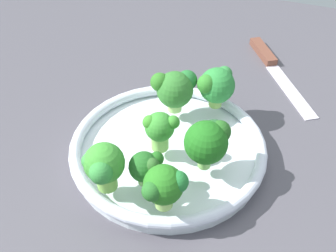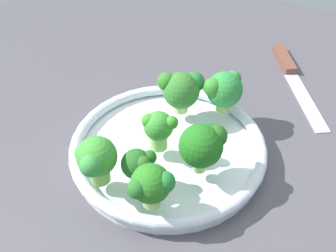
{
  "view_description": "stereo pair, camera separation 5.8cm",
  "coord_description": "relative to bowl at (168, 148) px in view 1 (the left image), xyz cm",
  "views": [
    {
      "loc": [
        -14.38,
        39.23,
        44.62
      ],
      "look_at": [
        1.21,
        -1.15,
        6.18
      ],
      "focal_mm": 42.47,
      "sensor_mm": 36.0,
      "label": 1
    },
    {
      "loc": [
        -19.62,
        36.8,
        44.62
      ],
      "look_at": [
        1.21,
        -1.15,
        6.18
      ],
      "focal_mm": 42.47,
      "sensor_mm": 36.0,
      "label": 2
    }
  ],
  "objects": [
    {
      "name": "ground_plane",
      "position": [
        -1.21,
        1.15,
        -2.87
      ],
      "size": [
        130.0,
        130.0,
        2.5
      ],
      "primitive_type": "cube",
      "color": "#4C4951"
    },
    {
      "name": "bowl",
      "position": [
        0.0,
        0.0,
        0.0
      ],
      "size": [
        29.92,
        29.92,
        3.18
      ],
      "color": "white",
      "rests_on": "ground_plane"
    },
    {
      "name": "broccoli_floret_0",
      "position": [
        -6.7,
        2.36,
        6.18
      ],
      "size": [
        6.02,
        6.55,
        7.53
      ],
      "color": "#83BD5C",
      "rests_on": "bowl"
    },
    {
      "name": "broccoli_floret_1",
      "position": [
        -3.88,
        11.34,
        5.42
      ],
      "size": [
        5.55,
        5.68,
        6.46
      ],
      "color": "#94C05E",
      "rests_on": "bowl"
    },
    {
      "name": "broccoli_floret_2",
      "position": [
        -0.21,
        8.54,
        4.56
      ],
      "size": [
        4.78,
        4.37,
        5.05
      ],
      "color": "#89C068",
      "rests_on": "bowl"
    },
    {
      "name": "broccoli_floret_3",
      "position": [
        1.75,
        -7.62,
        5.68
      ],
      "size": [
        6.78,
        6.55,
        6.96
      ],
      "color": "#9FD16E",
      "rests_on": "bowl"
    },
    {
      "name": "broccoli_floret_4",
      "position": [
        -4.1,
        -10.9,
        5.63
      ],
      "size": [
        5.82,
        6.16,
        6.9
      ],
      "color": "#8EBE56",
      "rests_on": "bowl"
    },
    {
      "name": "broccoli_floret_5",
      "position": [
        0.63,
        1.72,
        5.33
      ],
      "size": [
        4.57,
        4.3,
        6.22
      ],
      "color": "#84C757",
      "rests_on": "bowl"
    },
    {
      "name": "broccoli_floret_6",
      "position": [
        4.41,
        11.35,
        5.83
      ],
      "size": [
        5.36,
        6.19,
        7.16
      ],
      "color": "#7EBB4C",
      "rests_on": "bowl"
    },
    {
      "name": "knife",
      "position": [
        -10.67,
        -31.08,
        -1.07
      ],
      "size": [
        16.74,
        23.47,
        1.5
      ],
      "color": "silver",
      "rests_on": "ground_plane"
    }
  ]
}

